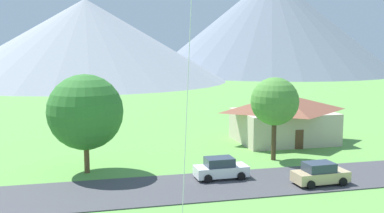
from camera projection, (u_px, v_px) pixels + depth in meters
The scene contains 8 objects.
road_strip at pixel (149, 190), 33.44m from camera, with size 160.00×6.89×0.08m, color #424247.
mountain_east_ridge at pixel (86, 40), 132.33m from camera, with size 81.03×81.03×23.55m, color #8E939E.
mountain_central_ridge at pixel (271, 24), 172.51m from camera, with size 90.44×90.44×36.37m, color slate.
house_leftmost at pixel (283, 117), 50.14m from camera, with size 10.72×8.37×5.27m.
tree_near_left at pixel (275, 102), 41.70m from camera, with size 4.40×4.40×7.67m.
tree_center at pixel (85, 112), 37.50m from camera, with size 6.23×6.23×8.24m.
parked_car_white_west_end at pixel (221, 168), 36.24m from camera, with size 4.24×2.15×1.68m.
parked_car_tan_mid_west at pixel (320, 174), 34.73m from camera, with size 4.28×2.24×1.68m.
Camera 1 is at (-4.58, -2.05, 10.62)m, focal length 42.88 mm.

